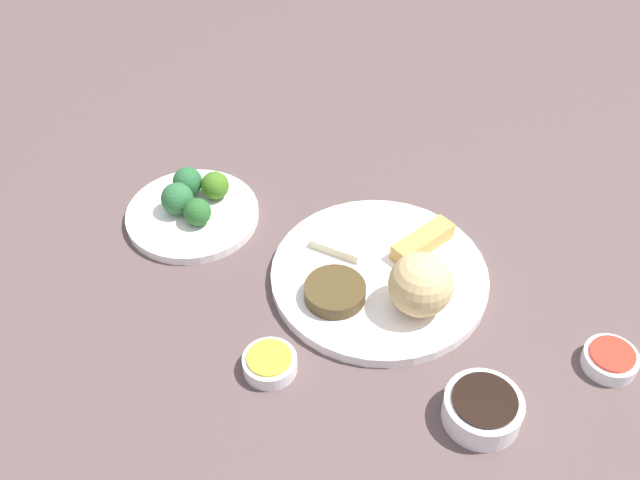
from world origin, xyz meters
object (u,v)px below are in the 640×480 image
object	(u,v)px
broccoli_plate	(193,215)
sauce_ramekin_hot_mustard	(270,364)
main_plate	(379,276)
sauce_ramekin_sweet_and_sour	(610,360)
soy_sauce_bowl	(482,410)

from	to	relation	value
broccoli_plate	sauce_ramekin_hot_mustard	distance (m)	0.30
broccoli_plate	sauce_ramekin_hot_mustard	xyz separation A→B (m)	(0.21, 0.21, 0.00)
main_plate	sauce_ramekin_sweet_and_sour	distance (m)	0.31
broccoli_plate	soy_sauce_bowl	bearing A→B (deg)	67.97
sauce_ramekin_sweet_and_sour	sauce_ramekin_hot_mustard	size ratio (longest dim) A/B	1.00
broccoli_plate	sauce_ramekin_sweet_and_sour	world-z (taller)	sauce_ramekin_sweet_and_sour
broccoli_plate	sauce_ramekin_hot_mustard	world-z (taller)	sauce_ramekin_hot_mustard
broccoli_plate	sauce_ramekin_sweet_and_sour	xyz separation A→B (m)	(0.06, 0.61, 0.00)
main_plate	sauce_ramekin_sweet_and_sour	world-z (taller)	sauce_ramekin_sweet_and_sour
sauce_ramekin_hot_mustard	soy_sauce_bowl	bearing A→B (deg)	94.61
main_plate	sauce_ramekin_hot_mustard	world-z (taller)	sauce_ramekin_hot_mustard
sauce_ramekin_hot_mustard	broccoli_plate	bearing A→B (deg)	-134.59
main_plate	sauce_ramekin_hot_mustard	bearing A→B (deg)	-23.54
soy_sauce_bowl	sauce_ramekin_sweet_and_sour	size ratio (longest dim) A/B	1.36
main_plate	sauce_ramekin_hot_mustard	size ratio (longest dim) A/B	4.41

